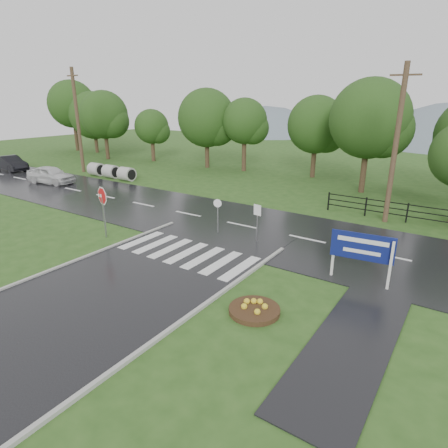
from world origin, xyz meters
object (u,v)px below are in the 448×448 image
Objects in this scene: culvert_pipes at (111,172)px; car_dark at (12,171)px; estate_billboard at (362,249)px; car_white at (52,183)px; stop_sign at (103,201)px.

culvert_pipes is 11.87m from car_dark.
culvert_pipes is 2.32× the size of estate_billboard.
car_white is (-2.41, -4.49, -0.60)m from culvert_pipes.
car_white is at bearing 157.34° from stop_sign.
estate_billboard is at bearing -107.15° from car_white.
culvert_pipes is 26.22m from estate_billboard.
estate_billboard is at bearing -94.40° from car_dark.
car_white is (-14.71, 6.14, -2.01)m from stop_sign.
car_dark is (-8.99, 1.24, 0.00)m from car_white.
stop_sign reaches higher than car_dark.
estate_billboard is 0.52× the size of car_dark.
stop_sign is 0.65× the size of car_white.
estate_billboard is 36.62m from car_dark.
estate_billboard is at bearing 10.12° from stop_sign.
culvert_pipes is 5.13m from car_white.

